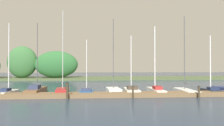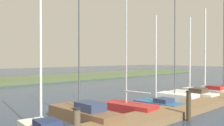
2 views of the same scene
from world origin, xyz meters
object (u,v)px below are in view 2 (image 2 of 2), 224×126
(sailboat_5, at_px, (158,103))
(sailboat_8, at_px, (207,90))
(sailboat_3, at_px, (82,113))
(sailboat_6, at_px, (175,96))
(mooring_piling_2, at_px, (189,106))
(sailboat_7, at_px, (192,94))
(sailboat_4, at_px, (128,107))

(sailboat_5, bearing_deg, sailboat_8, -88.48)
(sailboat_3, relative_size, sailboat_8, 1.03)
(sailboat_5, bearing_deg, sailboat_6, -80.66)
(sailboat_6, relative_size, sailboat_8, 1.11)
(sailboat_8, bearing_deg, sailboat_3, 87.58)
(sailboat_5, height_order, sailboat_6, sailboat_6)
(sailboat_3, height_order, sailboat_6, sailboat_6)
(sailboat_6, xyz_separation_m, mooring_piling_2, (-4.20, -3.26, 0.38))
(sailboat_3, bearing_deg, sailboat_8, -93.21)
(sailboat_8, distance_m, mooring_piling_2, 9.10)
(sailboat_5, distance_m, mooring_piling_2, 3.17)
(sailboat_5, distance_m, sailboat_7, 4.58)
(sailboat_7, relative_size, mooring_piling_2, 4.23)
(sailboat_6, xyz_separation_m, sailboat_7, (1.83, -0.22, 0.01))
(sailboat_5, xyz_separation_m, sailboat_6, (2.74, 0.48, 0.07))
(sailboat_3, xyz_separation_m, sailboat_8, (12.19, -0.40, 0.03))
(sailboat_5, height_order, sailboat_7, sailboat_7)
(sailboat_3, distance_m, sailboat_4, 2.72)
(sailboat_3, height_order, mooring_piling_2, sailboat_3)
(sailboat_8, bearing_deg, sailboat_6, 86.69)
(sailboat_4, bearing_deg, sailboat_3, 72.88)
(sailboat_4, relative_size, mooring_piling_2, 5.95)
(sailboat_6, distance_m, sailboat_8, 4.38)
(sailboat_4, height_order, sailboat_5, sailboat_4)
(sailboat_4, xyz_separation_m, sailboat_8, (9.50, 0.04, 0.05))
(sailboat_4, xyz_separation_m, sailboat_7, (6.97, 0.03, -0.02))
(sailboat_7, distance_m, mooring_piling_2, 6.76)
(sailboat_4, bearing_deg, sailboat_5, -103.32)
(sailboat_6, bearing_deg, sailboat_8, -97.43)
(sailboat_4, relative_size, sailboat_8, 1.20)
(sailboat_6, relative_size, mooring_piling_2, 5.47)
(sailboat_7, height_order, sailboat_8, sailboat_8)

